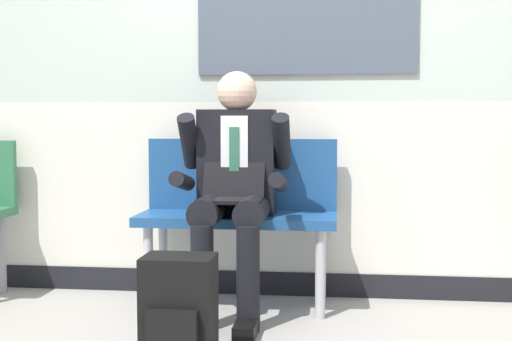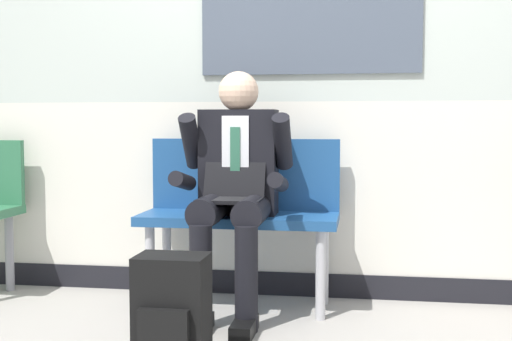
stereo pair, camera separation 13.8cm
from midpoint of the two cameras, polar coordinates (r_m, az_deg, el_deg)
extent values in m
plane|color=#9E9991|center=(3.36, 0.74, -13.03)|extent=(18.00, 18.00, 0.00)
cube|color=silver|center=(3.87, 1.76, -1.37)|extent=(6.63, 0.12, 0.97)
cube|color=black|center=(3.97, 1.74, -9.34)|extent=(6.63, 0.14, 0.13)
cube|color=navy|center=(3.58, -2.70, -4.09)|extent=(1.05, 0.42, 0.05)
cube|color=navy|center=(3.73, -2.26, -0.33)|extent=(1.05, 0.04, 0.39)
cylinder|color=#B7B7BC|center=(3.58, -10.17, -8.25)|extent=(0.05, 0.05, 0.45)
cylinder|color=#B7B7BC|center=(3.86, -8.87, -7.33)|extent=(0.05, 0.05, 0.45)
cylinder|color=#B7B7BC|center=(3.43, 4.29, -8.73)|extent=(0.05, 0.05, 0.45)
cylinder|color=#B7B7BC|center=(3.72, 4.49, -7.71)|extent=(0.05, 0.05, 0.45)
cylinder|color=gray|center=(4.22, -21.57, -6.60)|extent=(0.05, 0.05, 0.45)
cylinder|color=black|center=(3.38, -5.14, -3.38)|extent=(0.15, 0.40, 0.15)
cylinder|color=black|center=(3.25, -5.80, -9.00)|extent=(0.11, 0.11, 0.50)
cube|color=black|center=(3.25, -6.01, -12.96)|extent=(0.10, 0.26, 0.07)
cylinder|color=black|center=(3.35, -1.44, -3.45)|extent=(0.15, 0.40, 0.15)
cylinder|color=black|center=(3.21, -1.92, -9.15)|extent=(0.11, 0.11, 0.50)
cube|color=black|center=(3.21, -2.07, -13.16)|extent=(0.10, 0.26, 0.07)
cube|color=black|center=(3.55, -2.72, 0.71)|extent=(0.40, 0.18, 0.55)
cube|color=silver|center=(3.45, -2.98, 1.45)|extent=(0.14, 0.01, 0.39)
cube|color=#2D664C|center=(3.45, -3.00, 0.94)|extent=(0.05, 0.01, 0.33)
sphere|color=beige|center=(3.54, -2.74, 6.68)|extent=(0.21, 0.21, 0.21)
cylinder|color=black|center=(3.52, -6.77, 2.45)|extent=(0.09, 0.25, 0.30)
cylinder|color=black|center=(3.37, -7.42, -0.91)|extent=(0.08, 0.27, 0.12)
cylinder|color=black|center=(3.44, 1.03, 2.44)|extent=(0.09, 0.25, 0.30)
cylinder|color=black|center=(3.28, 0.73, -1.00)|extent=(0.08, 0.27, 0.12)
cube|color=black|center=(3.33, -3.39, -2.54)|extent=(0.31, 0.22, 0.02)
cube|color=black|center=(3.44, -3.02, -0.48)|extent=(0.31, 0.08, 0.21)
cube|color=black|center=(2.75, -7.97, -11.89)|extent=(0.28, 0.20, 0.46)
cube|color=black|center=(2.66, -8.64, -14.04)|extent=(0.20, 0.04, 0.23)
camera|label=1|loc=(0.07, -91.18, -0.08)|focal=47.37mm
camera|label=2|loc=(0.07, 88.82, 0.08)|focal=47.37mm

